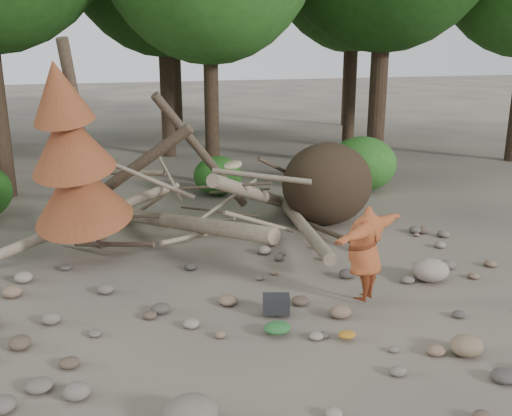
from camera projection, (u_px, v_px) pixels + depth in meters
name	position (u px, v px, depth m)	size (l,w,h in m)	color
ground	(291.00, 316.00, 9.15)	(120.00, 120.00, 0.00)	#514C44
deadfall_pile	(306.00, 188.00, 13.36)	(8.55, 5.24, 3.30)	#332619
dead_conifer	(73.00, 159.00, 10.72)	(2.06, 2.16, 4.35)	#4C3F30
bush_mid	(218.00, 176.00, 16.36)	(1.40, 1.40, 1.12)	#245D1B
bush_right	(362.00, 164.00, 16.82)	(2.00, 2.00, 1.60)	#2E6E22
frisbee_thrower	(365.00, 253.00, 9.37)	(3.33, 1.49, 2.44)	#964421
backpack	(276.00, 308.00, 9.11)	(0.43, 0.28, 0.28)	black
cloth_green	(277.00, 331.00, 8.51)	(0.42, 0.35, 0.16)	#255D29
cloth_orange	(347.00, 338.00, 8.37)	(0.27, 0.22, 0.10)	#A2681B
boulder_front_left	(191.00, 413.00, 6.43)	(0.63, 0.56, 0.38)	#686256
boulder_front_right	(467.00, 346.00, 7.96)	(0.47, 0.43, 0.28)	#7C684D
boulder_mid_right	(431.00, 270.00, 10.46)	(0.68, 0.62, 0.41)	gray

